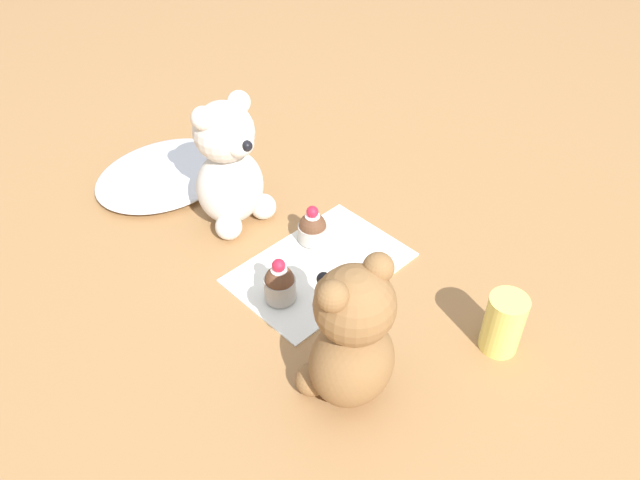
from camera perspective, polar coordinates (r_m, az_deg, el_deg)
The scene contains 8 objects.
ground_plane at distance 0.94m, azimuth 0.00°, elevation -2.57°, with size 4.00×4.00×0.00m, color #9E7042.
knitted_placemat at distance 0.93m, azimuth 0.00°, elevation -2.44°, with size 0.26×0.17×0.01m, color silver.
tulle_cloth at distance 1.13m, azimuth -13.96°, elevation 5.89°, with size 0.25×0.20×0.03m, color silver.
teddy_bear_cream at distance 0.98m, azimuth -8.29°, elevation 6.55°, with size 0.11×0.11×0.22m.
teddy_bear_tan at distance 0.72m, azimuth 2.86°, elevation -9.04°, with size 0.11×0.11×0.21m.
cupcake_near_cream_bear at distance 0.96m, azimuth -0.68°, elevation 1.12°, with size 0.05×0.05×0.06m.
cupcake_near_tan_bear at distance 0.87m, azimuth -3.70°, elevation -3.96°, with size 0.05×0.05×0.07m.
juice_glass at distance 0.84m, azimuth 16.42°, elevation -7.33°, with size 0.05×0.05×0.09m, color #EADB66.
Camera 1 is at (-0.47, -0.48, 0.65)m, focal length 35.00 mm.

